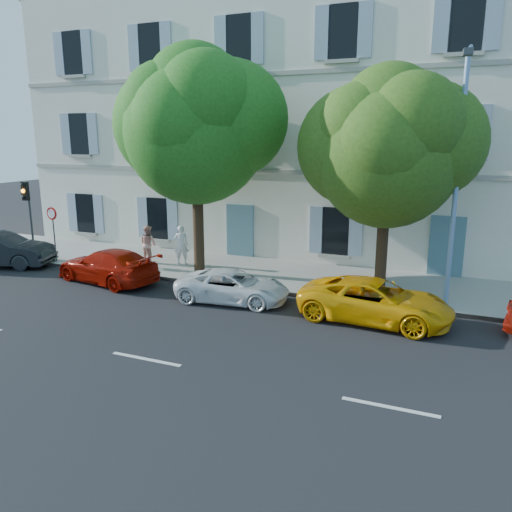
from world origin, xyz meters
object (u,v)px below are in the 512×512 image
at_px(car_yellow_supercar, 375,301).
at_px(traffic_light, 27,204).
at_px(pedestrian_a, 181,245).
at_px(tree_right, 387,156).
at_px(tree_left, 196,133).
at_px(car_white_coupe, 233,286).
at_px(street_lamp, 458,169).
at_px(car_red_coupe, 107,266).
at_px(road_sign, 53,223).
at_px(pedestrian_b, 148,244).

distance_m(car_yellow_supercar, traffic_light, 15.64).
distance_m(traffic_light, pedestrian_a, 7.10).
relative_size(car_yellow_supercar, tree_right, 0.62).
height_order(tree_left, pedestrian_a, tree_left).
bearing_deg(pedestrian_a, tree_left, 126.25).
bearing_deg(traffic_light, car_white_coupe, -8.67).
xyz_separation_m(car_yellow_supercar, traffic_light, (-15.43, 1.65, 1.98)).
distance_m(tree_left, pedestrian_a, 4.85).
height_order(tree_left, street_lamp, tree_left).
bearing_deg(car_white_coupe, traffic_light, 75.45).
xyz_separation_m(car_yellow_supercar, tree_left, (-7.44, 2.55, 4.97)).
bearing_deg(car_white_coupe, car_red_coupe, 81.27).
bearing_deg(road_sign, pedestrian_b, 21.03).
relative_size(tree_left, traffic_light, 2.49).
height_order(car_red_coupe, pedestrian_a, pedestrian_a).
distance_m(car_red_coupe, tree_right, 11.02).
relative_size(car_yellow_supercar, tree_left, 0.54).
bearing_deg(pedestrian_b, car_white_coupe, 163.54).
xyz_separation_m(road_sign, street_lamp, (15.98, 0.20, 2.64)).
bearing_deg(car_yellow_supercar, pedestrian_a, 73.30).
bearing_deg(car_white_coupe, road_sign, 74.47).
relative_size(car_red_coupe, car_yellow_supercar, 0.97).
xyz_separation_m(car_yellow_supercar, tree_right, (-0.23, 2.34, 4.22)).
bearing_deg(car_yellow_supercar, tree_right, 9.67).
xyz_separation_m(road_sign, pedestrian_a, (5.32, 1.71, -0.89)).
distance_m(traffic_light, road_sign, 1.58).
bearing_deg(pedestrian_a, car_white_coupe, 117.36).
height_order(car_white_coupe, road_sign, road_sign).
height_order(traffic_light, pedestrian_b, traffic_light).
distance_m(road_sign, street_lamp, 16.20).
relative_size(car_red_coupe, traffic_light, 1.30).
bearing_deg(tree_right, pedestrian_a, 173.48).
bearing_deg(pedestrian_a, street_lamp, 149.08).
height_order(car_red_coupe, traffic_light, traffic_light).
relative_size(car_red_coupe, pedestrian_a, 2.65).
bearing_deg(pedestrian_a, road_sign, -4.99).
xyz_separation_m(car_yellow_supercar, road_sign, (-14.03, 1.60, 1.24)).
distance_m(car_yellow_supercar, tree_right, 4.84).
bearing_deg(tree_right, car_red_coupe, -168.39).
xyz_separation_m(car_white_coupe, tree_left, (-2.67, 2.52, 5.07)).
height_order(tree_right, street_lamp, street_lamp).
xyz_separation_m(tree_right, pedestrian_a, (-8.49, 0.97, -3.87)).
bearing_deg(car_white_coupe, pedestrian_a, 44.33).
relative_size(pedestrian_a, pedestrian_b, 1.03).
bearing_deg(tree_right, car_yellow_supercar, -84.43).
distance_m(car_red_coupe, pedestrian_a, 3.38).
xyz_separation_m(road_sign, pedestrian_b, (3.81, 1.46, -0.91)).
xyz_separation_m(car_white_coupe, pedestrian_b, (-5.46, 3.04, 0.43)).
bearing_deg(traffic_light, car_red_coupe, -14.52).
relative_size(road_sign, pedestrian_a, 1.43).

